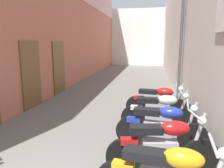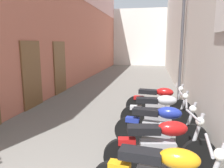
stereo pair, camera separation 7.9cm
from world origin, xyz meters
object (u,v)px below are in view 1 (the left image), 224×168
at_px(motorcycle_third, 161,125).
at_px(motorcycle_fifth, 158,101).
at_px(street_lamp, 179,32).
at_px(motorcycle_second, 163,144).
at_px(motorcycle_fourth, 159,111).

height_order(motorcycle_third, motorcycle_fifth, same).
bearing_deg(motorcycle_third, street_lamp, 79.95).
bearing_deg(motorcycle_fifth, motorcycle_second, -90.00).
distance_m(motorcycle_third, street_lamp, 4.46).
bearing_deg(street_lamp, motorcycle_third, -100.05).
xyz_separation_m(motorcycle_third, street_lamp, (0.69, 3.91, 2.02)).
height_order(motorcycle_fourth, street_lamp, street_lamp).
distance_m(motorcycle_third, motorcycle_fifth, 1.88).
distance_m(motorcycle_second, street_lamp, 5.22).
bearing_deg(motorcycle_fourth, motorcycle_third, -90.00).
relative_size(motorcycle_third, street_lamp, 0.43).
xyz_separation_m(motorcycle_second, street_lamp, (0.69, 4.77, 2.02)).
bearing_deg(motorcycle_fifth, motorcycle_fourth, -89.99).
relative_size(motorcycle_second, motorcycle_fifth, 1.00).
bearing_deg(motorcycle_third, motorcycle_fifth, 90.00).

